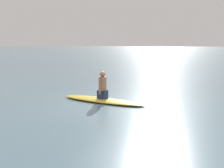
% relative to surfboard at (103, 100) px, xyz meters
% --- Properties ---
extents(ground_plane, '(400.00, 400.00, 0.00)m').
position_rel_surfboard_xyz_m(ground_plane, '(-0.16, 0.34, -0.06)').
color(ground_plane, slate).
extents(surfboard, '(0.91, 3.32, 0.12)m').
position_rel_surfboard_xyz_m(surfboard, '(0.00, 0.00, 0.00)').
color(surfboard, gold).
rests_on(surfboard, ground).
extents(person_paddler, '(0.43, 0.33, 0.98)m').
position_rel_surfboard_xyz_m(person_paddler, '(-0.00, -0.00, 0.50)').
color(person_paddler, navy).
rests_on(person_paddler, surfboard).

